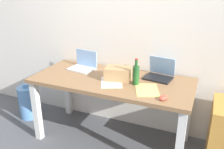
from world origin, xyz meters
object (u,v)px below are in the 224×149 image
object	(u,v)px
cardboard_box	(118,73)
water_cooler_jug	(28,102)
desk	(112,88)
laptop_left	(83,65)
laptop_right	(159,74)
computer_mouse	(163,98)
beer_bottle	(136,74)

from	to	relation	value
cardboard_box	water_cooler_jug	world-z (taller)	cardboard_box
desk	laptop_left	size ratio (longest dim) A/B	5.28
laptop_right	water_cooler_jug	size ratio (longest dim) A/B	0.65
laptop_left	cardboard_box	distance (m)	0.51
desk	laptop_right	bearing A→B (deg)	26.19
desk	computer_mouse	bearing A→B (deg)	-23.46
computer_mouse	laptop_left	bearing A→B (deg)	176.53
desk	laptop_right	distance (m)	0.53
laptop_left	computer_mouse	bearing A→B (deg)	-21.72
laptop_left	water_cooler_jug	bearing A→B (deg)	-170.85
desk	water_cooler_jug	size ratio (longest dim) A/B	3.50
laptop_right	computer_mouse	size ratio (longest dim) A/B	3.13
desk	computer_mouse	size ratio (longest dim) A/B	16.96
desk	laptop_left	bearing A→B (deg)	160.77
laptop_right	water_cooler_jug	xyz separation A→B (m)	(-1.68, -0.20, -0.58)
beer_bottle	water_cooler_jug	distance (m)	1.63
desk	laptop_right	xyz separation A→B (m)	(0.45, 0.22, 0.15)
desk	laptop_right	size ratio (longest dim) A/B	5.42
beer_bottle	computer_mouse	distance (m)	0.40
laptop_left	water_cooler_jug	distance (m)	0.99
laptop_right	beer_bottle	size ratio (longest dim) A/B	1.17
water_cooler_jug	laptop_right	bearing A→B (deg)	6.80
cardboard_box	laptop_right	bearing A→B (deg)	28.16
desk	beer_bottle	world-z (taller)	beer_bottle
laptop_left	laptop_right	bearing A→B (deg)	4.68
laptop_right	computer_mouse	bearing A→B (deg)	-73.36
cardboard_box	water_cooler_jug	size ratio (longest dim) A/B	0.56
laptop_left	beer_bottle	xyz separation A→B (m)	(0.71, -0.19, 0.06)
desk	water_cooler_jug	world-z (taller)	desk
desk	water_cooler_jug	distance (m)	1.30
desk	water_cooler_jug	xyz separation A→B (m)	(-1.22, 0.02, -0.44)
desk	cardboard_box	size ratio (longest dim) A/B	6.24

